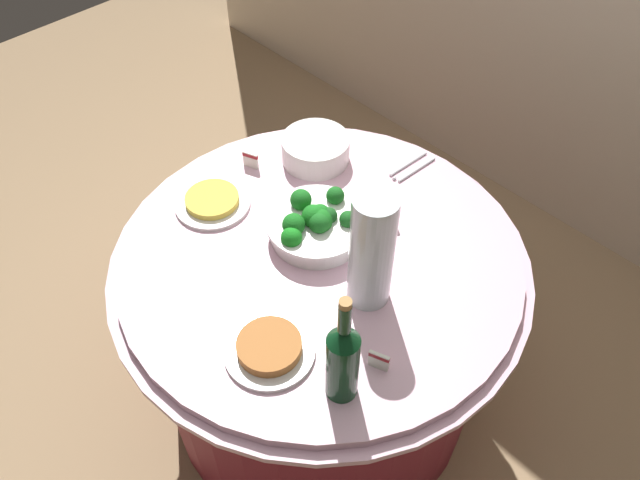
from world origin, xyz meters
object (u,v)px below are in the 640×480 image
Objects in this scene: label_placard_mid at (391,212)px; decorative_fruit_vase at (371,255)px; food_plate_fried_egg at (212,201)px; broccoli_bowl at (316,224)px; food_plate_peanuts at (269,348)px; wine_bottle at (343,359)px; serving_tongs at (411,168)px; label_placard_front at (379,360)px; label_placard_rear at (251,159)px; plate_stack at (316,149)px.

decorative_fruit_vase is at bearing -60.67° from label_placard_mid.
label_placard_mid is (0.40, 0.32, 0.02)m from food_plate_fried_egg.
broccoli_bowl is 1.27× the size of food_plate_peanuts.
wine_bottle is 0.80m from serving_tongs.
food_plate_fried_egg is at bearing 166.84° from wine_bottle.
serving_tongs is (-0.24, 0.45, -0.15)m from decorative_fruit_vase.
wine_bottle is 0.14m from label_placard_front.
broccoli_bowl is 5.09× the size of label_placard_mid.
food_plate_peanuts is 0.54m from food_plate_fried_egg.
wine_bottle is 0.23m from food_plate_peanuts.
serving_tongs is at bearing 124.18° from label_placard_front.
label_placard_mid is at bearing 38.84° from food_plate_fried_egg.
wine_bottle is 0.28m from decorative_fruit_vase.
food_plate_peanuts is 0.67m from label_placard_rear.
label_placard_mid and label_placard_rear have the same top height.
label_placard_front is at bearing 79.45° from wine_bottle.
food_plate_peanuts is at bearing -52.75° from plate_stack.
decorative_fruit_vase is 0.53m from serving_tongs.
label_placard_front is 1.00× the size of label_placard_rear.
broccoli_bowl is at bearing -90.55° from serving_tongs.
wine_bottle is 6.11× the size of label_placard_rear.
broccoli_bowl reaches higher than label_placard_front.
serving_tongs is 3.04× the size of label_placard_front.
wine_bottle reaches higher than serving_tongs.
decorative_fruit_vase is at bearing 81.38° from food_plate_peanuts.
wine_bottle reaches higher than label_placard_mid.
label_placard_mid reaches higher than food_plate_peanuts.
wine_bottle is at bearing 15.43° from food_plate_peanuts.
label_placard_mid is at bearing 16.84° from label_placard_rear.
food_plate_peanuts is 4.00× the size of label_placard_mid.
wine_bottle is (0.38, -0.29, 0.08)m from broccoli_bowl.
serving_tongs is (0.24, 0.18, -0.04)m from plate_stack.
plate_stack is 0.76m from label_placard_front.
food_plate_fried_egg is at bearing -75.29° from label_placard_rear.
label_placard_front is (0.16, -0.14, -0.12)m from decorative_fruit_vase.
decorative_fruit_vase is 0.61m from label_placard_rear.
serving_tongs is 3.04× the size of label_placard_rear.
broccoli_bowl is 5.09× the size of label_placard_rear.
serving_tongs is 0.23m from label_placard_mid.
food_plate_peanuts is at bearing -60.11° from broccoli_bowl.
food_plate_peanuts is at bearing -80.39° from label_placard_mid.
decorative_fruit_vase is 6.18× the size of label_placard_rear.
label_placard_front is (0.21, 0.16, 0.01)m from food_plate_peanuts.
serving_tongs is 0.71m from label_placard_front.
food_plate_fried_egg is (-0.68, 0.16, -0.12)m from wine_bottle.
food_plate_peanuts is (-0.19, -0.05, -0.11)m from wine_bottle.
plate_stack reaches higher than label_placard_mid.
broccoli_bowl is at bearing 168.97° from decorative_fruit_vase.
broccoli_bowl is 5.09× the size of label_placard_front.
food_plate_peanuts is (0.43, -0.57, -0.02)m from plate_stack.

